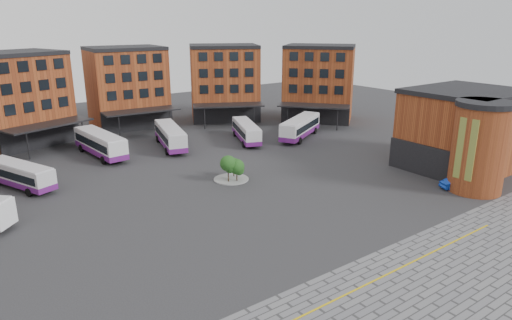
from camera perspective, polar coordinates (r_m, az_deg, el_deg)
ground at (r=47.37m, az=2.85°, el=-6.89°), size 160.00×160.00×0.00m
paving_zone at (r=36.98m, az=28.54°, el=-16.63°), size 50.00×22.00×0.02m
yellow_line at (r=40.18m, az=18.13°, el=-12.43°), size 26.00×0.15×0.02m
main_building at (r=76.19m, az=-18.57°, el=7.18°), size 94.14×42.48×14.60m
east_building at (r=65.32m, az=24.76°, el=3.21°), size 17.40×15.40×10.60m
tree_island at (r=56.48m, az=-2.91°, el=-0.86°), size 4.40×4.40×3.43m
bus_b at (r=61.03m, az=-27.47°, el=-1.63°), size 6.38×10.95×3.04m
bus_c at (r=70.51m, az=-18.90°, el=1.97°), size 3.95×12.76×3.54m
bus_d at (r=72.54m, az=-10.67°, el=2.97°), size 5.78×12.46×3.42m
bus_e at (r=75.05m, az=-1.23°, el=3.62°), size 6.57×11.25×3.13m
bus_f at (r=77.51m, az=5.55°, el=4.12°), size 12.16×8.37×3.47m
blue_car at (r=59.16m, az=23.78°, el=-2.73°), size 4.10×2.75×1.28m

